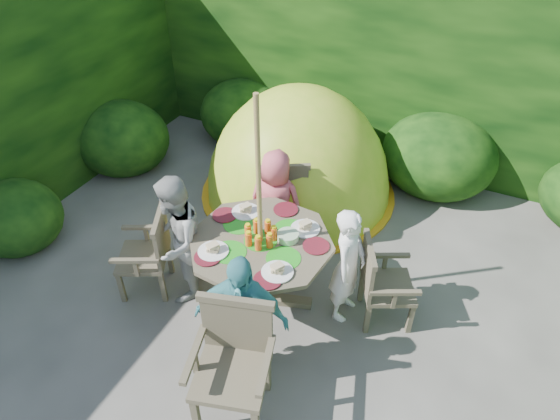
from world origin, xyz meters
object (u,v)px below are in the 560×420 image
at_px(child_back, 276,203).
at_px(dome_tent, 297,193).
at_px(garden_chair_left, 150,252).
at_px(parasol_pole, 260,213).
at_px(child_left, 177,240).
at_px(garden_chair_back, 282,195).
at_px(child_front, 241,319).
at_px(patio_table, 261,251).
at_px(garden_chair_right, 381,282).
at_px(child_right, 348,265).
at_px(garden_chair_front, 233,360).

height_order(child_back, dome_tent, dome_tent).
bearing_deg(garden_chair_left, parasol_pole, 79.38).
bearing_deg(child_left, parasol_pole, 87.26).
xyz_separation_m(garden_chair_back, child_front, (0.52, -1.83, 0.14)).
xyz_separation_m(patio_table, garden_chair_right, (1.06, 0.30, -0.21)).
bearing_deg(garden_chair_back, garden_chair_left, 30.55).
xyz_separation_m(patio_table, child_right, (0.76, 0.22, -0.06)).
relative_size(garden_chair_back, garden_chair_front, 0.96).
height_order(garden_chair_back, child_right, child_right).
height_order(patio_table, child_front, child_front).
xyz_separation_m(parasol_pole, child_back, (-0.23, 0.77, -0.49)).
xyz_separation_m(garden_chair_right, garden_chair_left, (-2.13, -0.60, 0.01)).
height_order(child_right, child_back, child_back).
xyz_separation_m(patio_table, garden_chair_left, (-1.07, -0.30, -0.20)).
relative_size(child_left, dome_tent, 0.46).
distance_m(child_front, dome_tent, 2.74).
distance_m(garden_chair_right, child_back, 1.38).
distance_m(garden_chair_back, child_front, 1.90).
distance_m(garden_chair_left, child_front, 1.38).
distance_m(patio_table, garden_chair_front, 1.10).
bearing_deg(garden_chair_back, child_front, 75.96).
bearing_deg(garden_chair_front, parasol_pole, 90.61).
bearing_deg(patio_table, child_left, -163.44).
distance_m(garden_chair_right, child_right, 0.34).
height_order(child_right, dome_tent, dome_tent).
xyz_separation_m(garden_chair_back, child_right, (1.06, -0.83, 0.09)).
relative_size(parasol_pole, garden_chair_left, 2.54).
height_order(garden_chair_left, child_right, child_right).
bearing_deg(garden_chair_left, child_front, 43.70).
height_order(garden_chair_left, child_left, child_left).
distance_m(garden_chair_left, child_left, 0.37).
bearing_deg(garden_chair_front, child_back, 90.59).
bearing_deg(garden_chair_back, child_left, 39.82).
bearing_deg(child_front, garden_chair_front, -89.59).
bearing_deg(garden_chair_right, garden_chair_front, 124.56).
relative_size(child_front, dome_tent, 0.45).
distance_m(garden_chair_front, child_left, 1.36).
distance_m(parasol_pole, child_back, 0.94).
height_order(patio_table, garden_chair_back, garden_chair_back).
xyz_separation_m(garden_chair_left, child_left, (0.30, 0.07, 0.20)).
relative_size(garden_chair_right, child_right, 0.71).
bearing_deg(garden_chair_front, child_right, 54.37).
relative_size(garden_chair_left, child_right, 0.72).
xyz_separation_m(garden_chair_front, child_left, (-1.08, 0.82, 0.14)).
xyz_separation_m(parasol_pole, garden_chair_left, (-1.06, -0.30, -0.64)).
bearing_deg(garden_chair_right, dome_tent, 18.78).
relative_size(garden_chair_front, child_front, 0.76).
relative_size(garden_chair_back, child_front, 0.73).
xyz_separation_m(parasol_pole, child_left, (-0.77, -0.23, -0.43)).
distance_m(garden_chair_left, garden_chair_back, 1.56).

